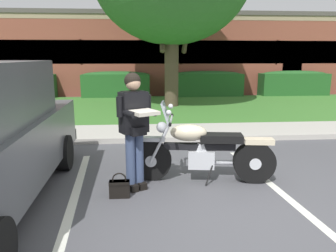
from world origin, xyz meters
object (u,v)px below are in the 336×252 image
at_px(rider_person, 135,122).
at_px(hedge_center_left, 116,84).
at_px(handbag, 120,187).
at_px(hedge_right, 294,83).
at_px(motorcycle, 208,151).
at_px(brick_building, 171,55).
at_px(hedge_left, 21,85).
at_px(hedge_center_right, 207,83).

relative_size(rider_person, hedge_center_left, 0.55).
height_order(rider_person, hedge_center_left, rider_person).
relative_size(handbag, hedge_right, 0.11).
height_order(motorcycle, brick_building, brick_building).
distance_m(hedge_left, hedge_center_left, 4.30).
relative_size(handbag, hedge_center_left, 0.12).
height_order(handbag, hedge_right, hedge_right).
bearing_deg(hedge_right, hedge_left, -180.00).
xyz_separation_m(rider_person, handbag, (-0.22, -0.27, -0.86)).
relative_size(motorcycle, hedge_right, 0.68).
relative_size(rider_person, hedge_left, 0.57).
height_order(hedge_right, brick_building, brick_building).
distance_m(motorcycle, hedge_center_left, 10.78).
bearing_deg(motorcycle, hedge_center_right, 78.82).
bearing_deg(brick_building, hedge_center_left, -117.00).
distance_m(motorcycle, hedge_right, 12.34).
relative_size(motorcycle, rider_person, 1.31).
distance_m(motorcycle, rider_person, 1.25).
relative_size(hedge_center_right, brick_building, 0.12).
bearing_deg(motorcycle, hedge_center_left, 101.87).
height_order(hedge_center_right, brick_building, brick_building).
xyz_separation_m(hedge_left, hedge_center_right, (8.61, 0.00, 0.00)).
bearing_deg(hedge_right, brick_building, 131.70).
xyz_separation_m(motorcycle, rider_person, (-1.11, -0.23, 0.52)).
height_order(motorcycle, hedge_center_left, motorcycle).
xyz_separation_m(motorcycle, hedge_right, (6.39, 10.55, 0.16)).
relative_size(handbag, brick_building, 0.01).
height_order(motorcycle, hedge_center_right, motorcycle).
xyz_separation_m(motorcycle, brick_building, (0.91, 16.70, 1.54)).
xyz_separation_m(rider_person, hedge_left, (-5.41, 10.79, -0.36)).
bearing_deg(hedge_left, motorcycle, -58.28).
xyz_separation_m(hedge_center_right, hedge_right, (4.30, 0.00, 0.00)).
distance_m(motorcycle, hedge_left, 12.41).
relative_size(rider_person, hedge_right, 0.52).
bearing_deg(handbag, motorcycle, 20.71).
bearing_deg(hedge_center_left, hedge_right, 0.00).
bearing_deg(brick_building, hedge_left, -140.42).
bearing_deg(rider_person, hedge_left, 116.65).
bearing_deg(hedge_center_left, hedge_left, -180.00).
bearing_deg(hedge_center_right, handbag, -107.17).
bearing_deg(handbag, rider_person, 50.60).
bearing_deg(motorcycle, hedge_right, 58.81).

